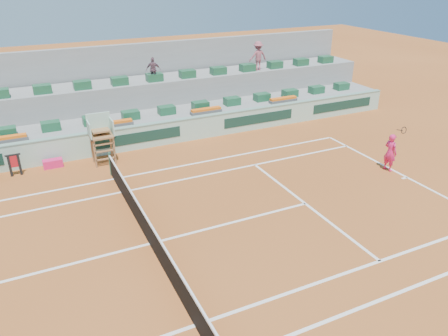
{
  "coord_description": "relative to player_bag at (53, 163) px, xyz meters",
  "views": [
    {
      "loc": [
        -3.04,
        -12.26,
        8.65
      ],
      "look_at": [
        4.0,
        2.5,
        1.0
      ],
      "focal_mm": 35.0,
      "sensor_mm": 36.0,
      "label": 1
    }
  ],
  "objects": [
    {
      "name": "flower_planters",
      "position": [
        0.78,
        1.04,
        1.14
      ],
      "size": [
        26.8,
        0.36,
        0.28
      ],
      "color": "#515151",
      "rests_on": "seating_tier_lower"
    },
    {
      "name": "stadium_back_wall",
      "position": [
        2.28,
        5.94,
        2.01
      ],
      "size": [
        36.0,
        0.4,
        4.4
      ],
      "primitive_type": "cube",
      "color": "gray",
      "rests_on": "ground"
    },
    {
      "name": "tennis_net",
      "position": [
        2.28,
        -7.96,
        0.33
      ],
      "size": [
        0.1,
        11.97,
        1.1
      ],
      "color": "black",
      "rests_on": "ground"
    },
    {
      "name": "player_bag",
      "position": [
        0.0,
        0.0,
        0.0
      ],
      "size": [
        0.88,
        0.39,
        0.39
      ],
      "primitive_type": "cube",
      "color": "#EA1E64",
      "rests_on": "ground"
    },
    {
      "name": "spectator_mid",
      "position": [
        6.21,
        3.59,
        3.09
      ],
      "size": [
        0.87,
        0.58,
        1.37
      ],
      "primitive_type": "imported",
      "rotation": [
        0.0,
        0.0,
        2.81
      ],
      "color": "#6B4754",
      "rests_on": "seating_tier_upper"
    },
    {
      "name": "spectator_right",
      "position": [
        12.99,
        3.7,
        3.29
      ],
      "size": [
        1.15,
        0.67,
        1.77
      ],
      "primitive_type": "imported",
      "rotation": [
        0.0,
        0.0,
        3.13
      ],
      "color": "#984C57",
      "rests_on": "seating_tier_upper"
    },
    {
      "name": "tennis_player",
      "position": [
        13.97,
        -6.97,
        0.69
      ],
      "size": [
        0.48,
        0.9,
        2.28
      ],
      "color": "#EA1E64",
      "rests_on": "ground"
    },
    {
      "name": "ground",
      "position": [
        2.28,
        -7.96,
        -0.19
      ],
      "size": [
        90.0,
        90.0,
        0.0
      ],
      "primitive_type": "plane",
      "color": "#964A1D",
      "rests_on": "ground"
    },
    {
      "name": "seat_row_upper",
      "position": [
        2.28,
        3.74,
        2.63
      ],
      "size": [
        32.9,
        0.6,
        0.44
      ],
      "color": "#1B5232",
      "rests_on": "seating_tier_upper"
    },
    {
      "name": "court_lines",
      "position": [
        2.28,
        -7.96,
        -0.19
      ],
      "size": [
        23.89,
        11.09,
        0.01
      ],
      "color": "white",
      "rests_on": "ground"
    },
    {
      "name": "advertising_hoarding",
      "position": [
        2.3,
        0.54,
        0.44
      ],
      "size": [
        36.0,
        0.34,
        1.26
      ],
      "color": "#A0CAB5",
      "rests_on": "ground"
    },
    {
      "name": "umpire_chair",
      "position": [
        2.28,
        -0.46,
        1.35
      ],
      "size": [
        1.1,
        0.9,
        2.4
      ],
      "color": "brown",
      "rests_on": "ground"
    },
    {
      "name": "seat_row_lower",
      "position": [
        2.28,
        1.84,
        1.23
      ],
      "size": [
        32.9,
        0.6,
        0.44
      ],
      "color": "#1B5232",
      "rests_on": "seating_tier_lower"
    },
    {
      "name": "seating_tier_lower",
      "position": [
        2.28,
        2.74,
        0.41
      ],
      "size": [
        36.0,
        4.0,
        1.2
      ],
      "primitive_type": "cube",
      "color": "gray",
      "rests_on": "ground"
    },
    {
      "name": "towel_rack",
      "position": [
        -1.59,
        -0.21,
        0.41
      ],
      "size": [
        0.64,
        0.11,
        1.03
      ],
      "color": "black",
      "rests_on": "ground"
    },
    {
      "name": "seating_tier_upper",
      "position": [
        2.28,
        4.34,
        1.11
      ],
      "size": [
        36.0,
        2.4,
        2.6
      ],
      "primitive_type": "cube",
      "color": "gray",
      "rests_on": "ground"
    }
  ]
}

